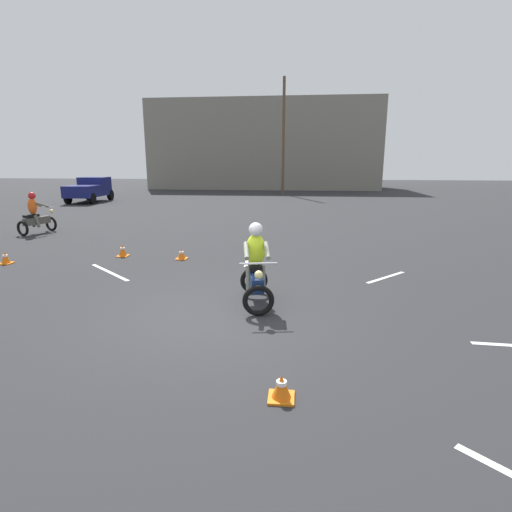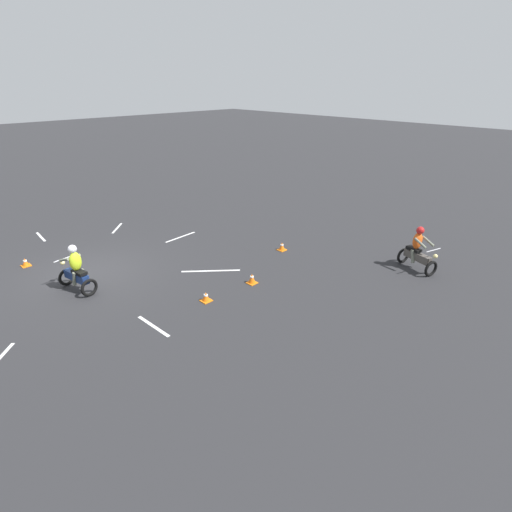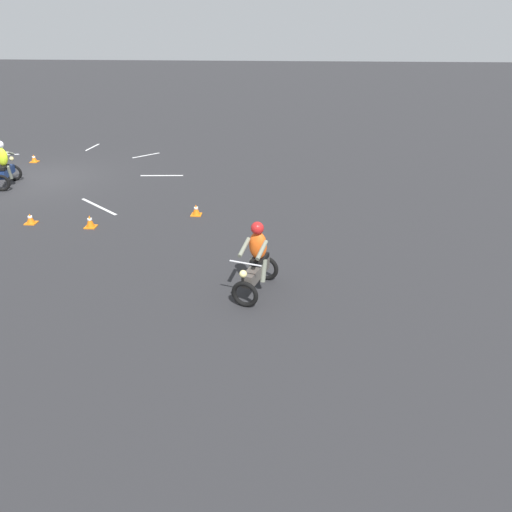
% 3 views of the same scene
% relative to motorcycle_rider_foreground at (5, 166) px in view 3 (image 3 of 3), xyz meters
% --- Properties ---
extents(ground_plane, '(120.00, 120.00, 0.00)m').
position_rel_motorcycle_rider_foreground_xyz_m(ground_plane, '(-0.77, -0.90, -0.73)').
color(ground_plane, '#28282B').
extents(motorcycle_rider_foreground, '(0.87, 1.55, 1.66)m').
position_rel_motorcycle_rider_foreground_xyz_m(motorcycle_rider_foreground, '(0.00, 0.00, 0.00)').
color(motorcycle_rider_foreground, black).
rests_on(motorcycle_rider_foreground, ground).
extents(motorcycle_rider_background, '(1.00, 1.56, 1.66)m').
position_rel_motorcycle_rider_foreground_xyz_m(motorcycle_rider_background, '(-9.62, 7.14, 0.00)').
color(motorcycle_rider_background, black).
rests_on(motorcycle_rider_background, ground).
extents(traffic_cone_near_left, '(0.32, 0.32, 0.31)m').
position_rel_motorcycle_rider_foreground_xyz_m(traffic_cone_near_left, '(-2.60, 3.53, -0.58)').
color(traffic_cone_near_left, orange).
rests_on(traffic_cone_near_left, ground).
extents(traffic_cone_near_right, '(0.32, 0.32, 0.35)m').
position_rel_motorcycle_rider_foreground_xyz_m(traffic_cone_near_right, '(-7.39, 2.47, -0.56)').
color(traffic_cone_near_right, orange).
rests_on(traffic_cone_near_right, ground).
extents(traffic_cone_mid_center, '(0.32, 0.32, 0.31)m').
position_rel_motorcycle_rider_foreground_xyz_m(traffic_cone_mid_center, '(0.67, -3.33, -0.58)').
color(traffic_cone_mid_center, orange).
rests_on(traffic_cone_mid_center, ground).
extents(traffic_cone_mid_left, '(0.32, 0.32, 0.37)m').
position_rel_motorcycle_rider_foreground_xyz_m(traffic_cone_mid_left, '(-4.49, 3.69, -0.55)').
color(traffic_cone_mid_left, orange).
rests_on(traffic_cone_mid_left, ground).
extents(lane_stripe_nw, '(1.69, 1.50, 0.01)m').
position_rel_motorcycle_rider_foreground_xyz_m(lane_stripe_nw, '(-4.07, 1.93, -0.72)').
color(lane_stripe_nw, silver).
rests_on(lane_stripe_nw, ground).
extents(lane_stripe_w, '(1.66, 0.25, 0.01)m').
position_rel_motorcycle_rider_foreground_xyz_m(lane_stripe_w, '(-5.26, -1.72, -0.72)').
color(lane_stripe_w, silver).
rests_on(lane_stripe_w, ground).
extents(lane_stripe_sw, '(1.03, 1.07, 0.01)m').
position_rel_motorcycle_rider_foreground_xyz_m(lane_stripe_sw, '(-3.78, -4.81, -0.72)').
color(lane_stripe_sw, silver).
rests_on(lane_stripe_sw, ground).
extents(lane_stripe_s, '(0.22, 1.40, 0.01)m').
position_rel_motorcycle_rider_foreground_xyz_m(lane_stripe_s, '(-0.79, -6.16, -0.72)').
color(lane_stripe_s, silver).
rests_on(lane_stripe_s, ground).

